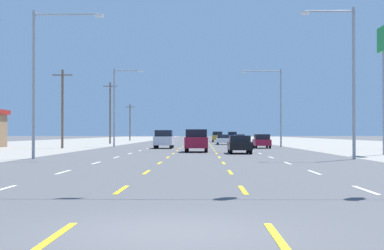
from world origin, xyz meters
TOP-DOWN VIEW (x-y plane):
  - ground_plane at (0.00, 66.00)m, footprint 572.00×572.00m
  - lot_apron_left at (-24.75, 66.00)m, footprint 28.00×440.00m
  - lane_markings at (0.00, 104.50)m, footprint 10.64×227.60m
  - signal_span_wire at (0.41, 7.76)m, footprint 26.97×0.52m
  - sedan_inner_right_nearest at (3.62, 37.23)m, footprint 1.80×4.50m
  - suv_center_turn_near at (0.08, 40.97)m, footprint 1.98×4.90m
  - suv_inner_left_mid at (-3.56, 53.06)m, footprint 1.98×4.90m
  - hatchback_far_right_midfar at (7.15, 54.03)m, footprint 1.72×3.90m
  - sedan_inner_right_far at (3.62, 74.40)m, footprint 1.80×4.50m
  - sedan_center_turn_farther at (-0.07, 82.80)m, footprint 1.80×4.50m
  - sedan_far_right_farthest at (6.83, 87.26)m, footprint 1.80×4.50m
  - suv_inner_right_distant_a at (3.48, 100.14)m, footprint 1.98×4.90m
  - suv_far_right_distant_b at (7.13, 116.31)m, footprint 1.98×4.90m
  - pole_sign_right_row_1 at (14.44, 34.57)m, footprint 0.24×2.68m
  - streetlight_left_row_0 at (-9.66, 26.90)m, footprint 4.52×0.26m
  - streetlight_right_row_0 at (9.84, 26.90)m, footprint 3.42×0.26m
  - streetlight_left_row_1 at (-9.82, 60.56)m, footprint 3.56×0.26m
  - streetlight_right_row_1 at (9.60, 60.56)m, footprint 4.90×0.26m
  - utility_pole_left_row_1 at (-14.80, 53.62)m, footprint 2.20×0.26m
  - utility_pole_left_row_2 at (-13.94, 81.22)m, footprint 2.20×0.26m
  - utility_pole_left_row_3 at (-15.56, 119.27)m, footprint 2.20×0.26m

SIDE VIEW (x-z plane):
  - ground_plane at x=0.00m, z-range 0.00..0.00m
  - lot_apron_left at x=-24.75m, z-range 0.00..0.01m
  - lane_markings at x=0.00m, z-range 0.00..0.01m
  - sedan_inner_right_nearest at x=3.62m, z-range 0.03..1.49m
  - sedan_inner_right_far at x=3.62m, z-range 0.03..1.49m
  - sedan_center_turn_farther at x=-0.07m, z-range 0.03..1.49m
  - sedan_far_right_farthest at x=6.83m, z-range 0.03..1.49m
  - hatchback_far_right_midfar at x=7.15m, z-range 0.01..1.55m
  - suv_center_turn_near at x=0.08m, z-range 0.04..2.02m
  - suv_inner_left_mid at x=-3.56m, z-range 0.04..2.02m
  - suv_inner_right_distant_a at x=3.48m, z-range 0.04..2.02m
  - suv_far_right_distant_b at x=7.13m, z-range 0.04..2.02m
  - utility_pole_left_row_3 at x=-15.56m, z-range 0.19..8.32m
  - utility_pole_left_row_1 at x=-14.80m, z-range 0.19..8.85m
  - signal_span_wire at x=0.41m, z-range 0.59..9.49m
  - utility_pole_left_row_2 at x=-13.94m, z-range 0.20..9.89m
  - streetlight_left_row_1 at x=-9.82m, z-range 0.70..10.25m
  - streetlight_right_row_0 at x=9.84m, z-range 0.68..10.29m
  - streetlight_left_row_0 at x=-9.66m, z-range 0.81..10.29m
  - streetlight_right_row_1 at x=9.60m, z-range 0.85..10.32m
  - pole_sign_right_row_1 at x=14.44m, z-range 2.79..12.62m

